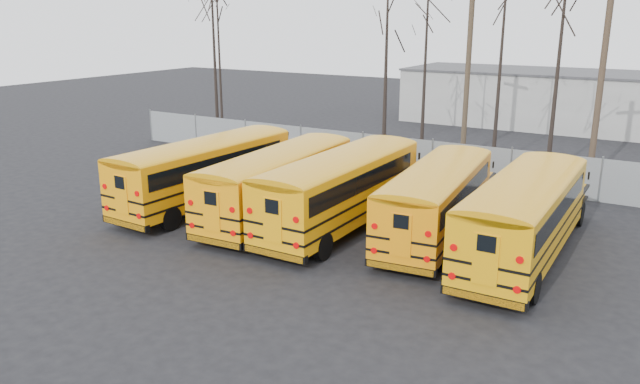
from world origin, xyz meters
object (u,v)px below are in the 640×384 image
Objects in this scene: bus_b at (281,177)px; bus_e at (526,210)px; bus_d at (438,195)px; utility_pole_left at (468,69)px; bus_a at (209,166)px; bus_c at (344,183)px; utility_pole_right at (601,77)px.

bus_b is 9.79m from bus_e.
bus_d is 1.04× the size of utility_pole_left.
bus_a is 3.73m from bus_b.
bus_b reaches higher than bus_d.
bus_a is 1.01× the size of bus_e.
bus_d is at bearing 12.60° from bus_c.
bus_a is 19.47m from utility_pole_right.
bus_e is 1.08× the size of utility_pole_left.
bus_a is at bearing -95.12° from utility_pole_left.
bus_e is at bearing -47.73° from utility_pole_left.
bus_b is at bearing -82.68° from utility_pole_left.
bus_c is 1.07× the size of utility_pole_right.
bus_a is 17.27m from utility_pole_left.
bus_b is 2.82m from bus_c.
utility_pole_left is 0.98× the size of utility_pole_right.
utility_pole_right is at bearing 60.73° from bus_c.
utility_pole_right reaches higher than bus_b.
bus_a is 1.09× the size of utility_pole_left.
bus_a is at bearing -178.92° from bus_d.
bus_a is 1.03× the size of bus_b.
bus_e is at bearing 5.42° from bus_a.
bus_a is at bearing -175.86° from bus_c.
utility_pole_right is (0.28, 12.62, 3.47)m from bus_e.
bus_a is 1.05× the size of bus_d.
utility_pole_right reaches higher than utility_pole_left.
utility_pole_left is at bearing 77.53° from bus_b.
bus_b is 16.93m from utility_pole_right.
utility_pole_left is (-0.26, 15.28, 3.34)m from bus_c.
bus_d is at bearing 6.48° from bus_b.
bus_e is at bearing -15.48° from bus_d.
bus_d is (10.14, 1.26, -0.09)m from bus_a.
bus_c reaches higher than bus_a.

